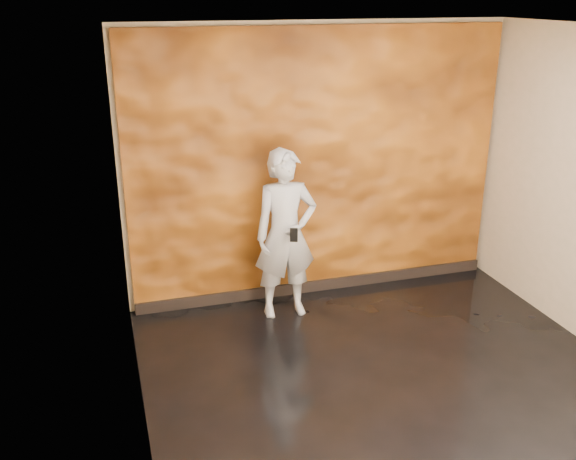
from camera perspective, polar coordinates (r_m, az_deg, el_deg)
The scene contains 5 objects.
room at distance 4.84m, azimuth 10.56°, elevation 0.15°, with size 4.02×4.02×2.81m.
feature_wall at distance 6.57m, azimuth 2.81°, elevation 5.69°, with size 3.90×0.06×2.75m, color orange.
baseboard at distance 6.98m, azimuth 2.74°, elevation -4.92°, with size 3.90×0.04×0.12m, color black.
man at distance 6.20m, azimuth -0.21°, elevation -0.40°, with size 0.61×0.40×1.68m, color #9FA3AF.
phone at distance 5.95m, azimuth 0.52°, elevation -0.44°, with size 0.07×0.01×0.14m, color black.
Camera 1 is at (-2.14, -4.02, 3.05)m, focal length 40.00 mm.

